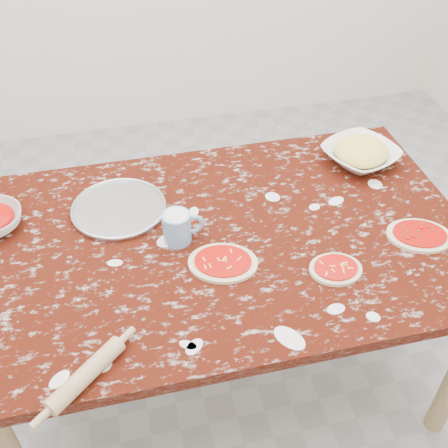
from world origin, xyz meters
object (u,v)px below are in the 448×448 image
(cheese_bowl, at_px, (360,155))
(pizza_tray, at_px, (119,209))
(rolling_pin, at_px, (86,374))
(worktable, at_px, (224,254))
(flour_mug, at_px, (178,227))

(cheese_bowl, bearing_deg, pizza_tray, -175.16)
(rolling_pin, bearing_deg, worktable, 44.09)
(cheese_bowl, distance_m, flour_mug, 0.78)
(cheese_bowl, relative_size, rolling_pin, 1.12)
(pizza_tray, distance_m, rolling_pin, 0.66)
(flour_mug, bearing_deg, rolling_pin, -124.22)
(worktable, xyz_separation_m, cheese_bowl, (0.59, 0.28, 0.12))
(cheese_bowl, distance_m, rolling_pin, 1.27)
(worktable, bearing_deg, pizza_tray, 147.27)
(pizza_tray, xyz_separation_m, flour_mug, (0.17, -0.19, 0.05))
(flour_mug, distance_m, rolling_pin, 0.55)
(cheese_bowl, height_order, rolling_pin, cheese_bowl)
(cheese_bowl, relative_size, flour_mug, 1.95)
(pizza_tray, xyz_separation_m, rolling_pin, (-0.14, -0.65, 0.02))
(worktable, xyz_separation_m, rolling_pin, (-0.45, -0.44, 0.11))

